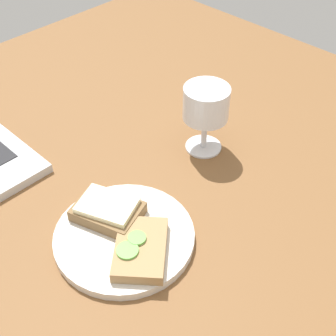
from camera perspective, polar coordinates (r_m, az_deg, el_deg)
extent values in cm
cube|color=brown|center=(81.82, -2.64, -5.15)|extent=(140.00, 140.00, 3.00)
cylinder|color=silver|center=(75.24, -5.34, -8.34)|extent=(22.32, 22.32, 1.49)
cube|color=brown|center=(76.64, -7.34, -5.29)|extent=(10.44, 12.36, 2.11)
cube|color=#F4EAB7|center=(75.54, -7.43, -4.51)|extent=(9.27, 10.69, 0.91)
cube|color=#A88456|center=(71.36, -3.36, -9.82)|extent=(13.53, 13.12, 1.94)
cylinder|color=#6BB74C|center=(69.86, -4.98, -9.96)|extent=(3.35, 3.35, 0.39)
cylinder|color=#6BB74C|center=(71.15, -3.81, -8.52)|extent=(2.80, 2.80, 0.45)
cylinder|color=white|center=(91.96, 4.33, 2.63)|extent=(7.04, 7.04, 0.40)
cylinder|color=white|center=(89.69, 4.45, 4.42)|extent=(1.11, 1.11, 6.88)
cylinder|color=white|center=(85.83, 4.68, 7.89)|extent=(8.53, 8.53, 6.26)
cylinder|color=white|center=(86.17, 4.66, 7.55)|extent=(7.85, 7.85, 5.05)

